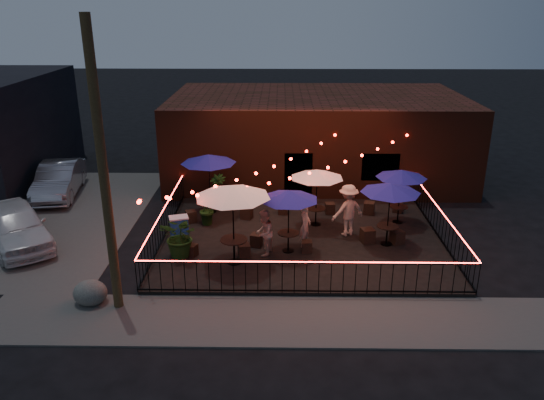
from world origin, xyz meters
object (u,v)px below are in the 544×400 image
(cafe_table_1, at_px, (208,160))
(cafe_table_5, at_px, (401,175))
(cafe_table_3, at_px, (317,175))
(utility_pole, at_px, (104,174))
(cafe_table_4, at_px, (391,189))
(cooler, at_px, (179,228))
(cafe_table_2, at_px, (289,196))
(boulder, at_px, (90,293))
(cafe_table_0, at_px, (232,192))

(cafe_table_1, distance_m, cafe_table_5, 7.49)
(cafe_table_3, bearing_deg, cafe_table_5, 5.01)
(utility_pole, relative_size, cafe_table_3, 3.03)
(utility_pole, relative_size, cafe_table_4, 3.51)
(utility_pole, bearing_deg, cooler, 77.01)
(cafe_table_2, distance_m, boulder, 6.85)
(utility_pole, bearing_deg, cafe_table_0, 39.20)
(cafe_table_0, distance_m, cafe_table_4, 5.49)
(cafe_table_0, relative_size, cafe_table_4, 1.26)
(cafe_table_1, bearing_deg, cooler, -106.34)
(cafe_table_4, relative_size, cafe_table_5, 1.02)
(boulder, bearing_deg, cafe_table_4, 22.76)
(utility_pole, height_order, cafe_table_0, utility_pole)
(cafe_table_0, bearing_deg, cafe_table_5, 29.85)
(utility_pole, bearing_deg, cafe_table_4, 25.63)
(cafe_table_2, xyz_separation_m, cafe_table_3, (1.09, 2.33, 0.00))
(cafe_table_2, bearing_deg, cafe_table_4, 9.76)
(boulder, bearing_deg, cafe_table_2, 29.67)
(cafe_table_4, distance_m, boulder, 10.18)
(boulder, bearing_deg, cafe_table_1, 69.03)
(cafe_table_0, xyz_separation_m, cafe_table_3, (2.88, 3.21, -0.44))
(cafe_table_0, relative_size, cooler, 3.26)
(cafe_table_4, bearing_deg, cooler, 177.82)
(cafe_table_1, xyz_separation_m, cooler, (-0.79, -2.69, -1.78))
(cafe_table_3, bearing_deg, cafe_table_0, -131.85)
(cafe_table_1, height_order, cooler, cafe_table_1)
(cafe_table_4, height_order, cafe_table_5, cafe_table_4)
(cafe_table_0, xyz_separation_m, boulder, (-3.96, -2.39, -2.25))
(cafe_table_3, distance_m, cafe_table_5, 3.22)
(utility_pole, bearing_deg, cafe_table_1, 75.71)
(cafe_table_0, relative_size, cafe_table_1, 1.11)
(cafe_table_3, bearing_deg, cafe_table_4, -35.74)
(cafe_table_1, xyz_separation_m, cafe_table_4, (6.61, -2.97, -0.15))
(utility_pole, relative_size, cafe_table_0, 2.78)
(cafe_table_2, relative_size, boulder, 2.75)
(cafe_table_4, bearing_deg, cafe_table_5, 68.05)
(cafe_table_2, xyz_separation_m, cafe_table_4, (3.49, 0.60, 0.06))
(cafe_table_0, bearing_deg, utility_pole, -140.80)
(cafe_table_2, distance_m, cafe_table_4, 3.54)
(cooler, relative_size, boulder, 0.94)
(cafe_table_0, distance_m, cafe_table_5, 7.03)
(cooler, distance_m, boulder, 4.55)
(utility_pole, height_order, boulder, utility_pole)
(cafe_table_4, bearing_deg, cafe_table_2, -170.24)
(cafe_table_0, bearing_deg, cafe_table_3, 48.15)
(cafe_table_5, xyz_separation_m, boulder, (-10.04, -5.88, -1.74))
(cafe_table_1, distance_m, cooler, 3.32)
(cafe_table_4, xyz_separation_m, cafe_table_5, (0.81, 2.01, -0.13))
(cafe_table_0, bearing_deg, cafe_table_2, 26.33)
(utility_pole, distance_m, cafe_table_0, 4.25)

